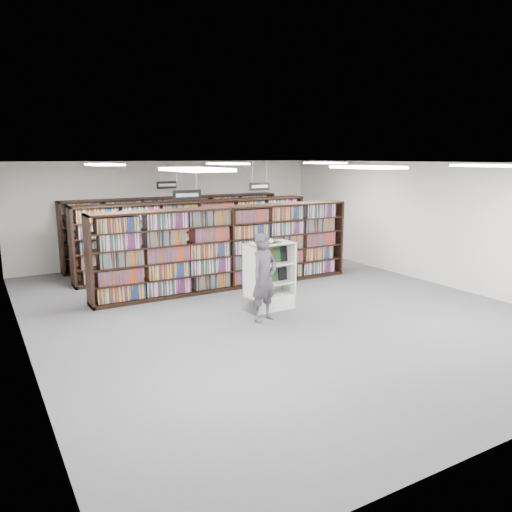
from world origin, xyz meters
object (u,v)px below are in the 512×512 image
bookshelf_row_near (229,248)px  endcap_display (269,287)px  open_book (268,241)px  shopper (264,277)px

bookshelf_row_near → endcap_display: size_ratio=4.67×
bookshelf_row_near → open_book: 2.17m
endcap_display → open_book: 1.03m
open_book → shopper: size_ratio=0.32×
bookshelf_row_near → open_book: bearing=-93.0°
bookshelf_row_near → endcap_display: (-0.05, -2.05, -0.55)m
bookshelf_row_near → shopper: bearing=-101.6°
endcap_display → bookshelf_row_near: bearing=86.3°
endcap_display → shopper: bearing=-129.9°
open_book → bookshelf_row_near: bearing=78.8°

